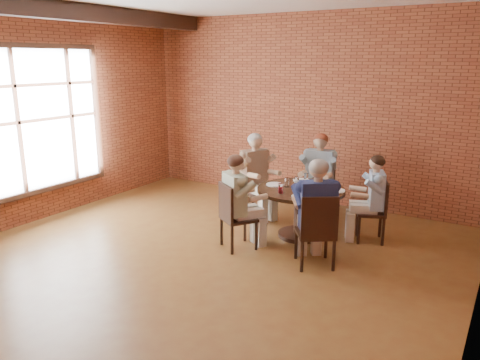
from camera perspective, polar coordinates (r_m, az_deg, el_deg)
The scene contains 29 objects.
floor at distance 6.18m, azimuth -6.06°, elevation -10.33°, with size 7.00×7.00×0.00m, color brown.
wall_back at distance 8.69m, azimuth 7.86°, elevation 8.52°, with size 7.00×7.00×0.00m, color brown.
wall_left at distance 8.08m, azimuth -25.23°, elevation 6.83°, with size 7.00×7.00×0.00m, color brown.
ceiling_beam at distance 7.41m, azimuth -22.95°, elevation 18.71°, with size 0.22×6.90×0.26m, color black.
window at distance 8.25m, azimuth -22.62°, elevation 6.88°, with size 0.10×2.16×2.36m.
dining_table at distance 6.98m, azimuth 7.39°, elevation -2.77°, with size 1.29×1.29×0.75m.
chair_a at distance 7.05m, azimuth 16.31°, elevation -3.37°, with size 0.52×0.52×0.91m.
diner_a at distance 7.00m, azimuth 15.76°, elevation -2.23°, with size 0.49×0.61×1.28m, color #386393, non-canonical shape.
chair_b at distance 8.00m, azimuth 9.67°, elevation -0.63°, with size 0.52×0.52×0.98m.
diner_b at distance 7.86m, azimuth 9.55°, elevation 0.46°, with size 0.58×0.71×1.41m, color #8198A4, non-canonical shape.
chair_c at distance 7.92m, azimuth 1.60°, elevation -0.60°, with size 0.62×0.62×0.98m.
diner_c at distance 7.79m, azimuth 2.01°, elevation 0.51°, with size 0.57×0.70×1.41m, color brown, non-canonical shape.
chair_d at distance 6.49m, azimuth -0.86°, elevation -4.16°, with size 0.60×0.60×0.94m.
diner_d at distance 6.48m, azimuth -0.16°, elevation -2.72°, with size 0.53×0.65×1.34m, color tan, non-canonical shape.
chair_e at distance 5.97m, azimuth 9.37°, elevation -5.92°, with size 0.64×0.64×0.98m.
diner_e at distance 6.00m, azimuth 9.24°, elevation -4.01°, with size 0.57×0.70×1.41m, color #1B224B, non-canonical shape.
plate_a at distance 6.87m, azimuth 11.61°, elevation -1.25°, with size 0.26×0.26×0.01m, color white.
plate_b at distance 7.35m, azimuth 7.51°, elevation -0.04°, with size 0.26×0.26×0.01m, color white.
plate_c at distance 7.06m, azimuth 4.26°, elevation -0.55°, with size 0.26×0.26×0.01m, color white.
plate_d at distance 6.49m, azimuth 7.43°, elevation -2.01°, with size 0.26×0.26×0.01m, color white.
glass_a at distance 6.74m, azimuth 9.70°, elevation -0.91°, with size 0.07×0.07×0.14m, color white.
glass_b at distance 7.02m, azimuth 9.10°, elevation -0.26°, with size 0.07×0.07×0.14m, color white.
glass_c at distance 7.27m, azimuth 8.06°, elevation 0.28°, with size 0.07×0.07×0.14m, color white.
glass_d at distance 7.02m, azimuth 6.92°, elevation -0.18°, with size 0.07×0.07×0.14m, color white.
glass_e at distance 6.96m, azimuth 5.73°, elevation -0.28°, with size 0.07×0.07×0.14m, color white.
glass_f at distance 6.63m, azimuth 4.97°, elevation -1.02°, with size 0.07×0.07×0.14m, color white.
glass_g at distance 6.66m, azimuth 6.87°, elevation -0.99°, with size 0.07×0.07×0.14m, color white.
glass_h at distance 6.70m, azimuth 9.01°, elevation -0.97°, with size 0.07×0.07×0.14m, color white.
smartphone at distance 6.48m, azimuth 7.65°, elevation -2.05°, with size 0.08×0.16×0.01m, color black.
Camera 1 is at (3.45, -4.43, 2.59)m, focal length 35.00 mm.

